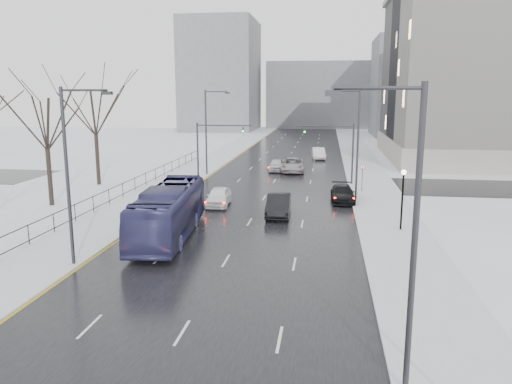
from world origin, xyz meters
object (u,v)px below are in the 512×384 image
at_px(streetlight_l_far, 208,128).
at_px(no_uturn_sign, 363,169).
at_px(sedan_right_near, 279,205).
at_px(streetlight_r_mid, 355,139).
at_px(sedan_center_near, 219,196).
at_px(tree_park_e, 99,185).
at_px(bus, 169,211).
at_px(mast_signal_left, 207,145).
at_px(sedan_right_cross, 293,165).
at_px(tree_park_d, 52,206).
at_px(streetlight_r_near, 408,228).
at_px(streetlight_l_near, 71,168).
at_px(lamppost_r_mid, 403,191).
at_px(sedan_right_distant, 319,153).
at_px(mast_signal_right, 343,147).
at_px(sedan_center_far, 276,165).
at_px(sedan_right_far, 343,194).

bearing_deg(streetlight_l_far, no_uturn_sign, -24.73).
bearing_deg(sedan_right_near, streetlight_l_far, 116.48).
height_order(streetlight_r_mid, sedan_center_near, streetlight_r_mid).
distance_m(tree_park_e, bus, 22.16).
relative_size(streetlight_l_far, sedan_right_near, 1.93).
height_order(tree_park_e, sedan_right_near, tree_park_e).
relative_size(tree_park_e, mast_signal_left, 2.08).
height_order(streetlight_r_mid, sedan_right_cross, streetlight_r_mid).
height_order(tree_park_d, bus, tree_park_d).
relative_size(streetlight_r_near, streetlight_l_near, 1.00).
height_order(lamppost_r_mid, sedan_right_distant, lamppost_r_mid).
distance_m(mast_signal_right, sedan_right_cross, 10.42).
distance_m(tree_park_d, sedan_right_cross, 29.36).
xyz_separation_m(streetlight_r_near, sedan_right_cross, (-6.62, 46.06, -4.72)).
relative_size(streetlight_r_mid, sedan_center_far, 2.25).
bearing_deg(bus, tree_park_e, 122.10).
bearing_deg(streetlight_l_far, mast_signal_right, -14.48).
distance_m(streetlight_l_far, lamppost_r_mid, 29.30).
height_order(tree_park_d, mast_signal_left, mast_signal_left).
height_order(mast_signal_left, sedan_center_near, mast_signal_left).
relative_size(streetlight_l_near, no_uturn_sign, 3.70).
distance_m(streetlight_r_near, sedan_right_distant, 59.19).
relative_size(streetlight_r_near, mast_signal_left, 1.54).
bearing_deg(mast_signal_left, sedan_right_near, -57.61).
distance_m(tree_park_d, streetlight_r_mid, 27.24).
bearing_deg(streetlight_l_far, tree_park_d, -118.15).
bearing_deg(lamppost_r_mid, bus, -167.31).
xyz_separation_m(streetlight_l_near, sedan_right_near, (10.15, 13.32, -4.72)).
relative_size(tree_park_d, sedan_center_far, 2.81).
xyz_separation_m(bus, sedan_right_cross, (6.35, 29.61, -0.88)).
height_order(mast_signal_left, bus, mast_signal_left).
height_order(no_uturn_sign, sedan_center_near, no_uturn_sign).
xyz_separation_m(streetlight_l_near, mast_signal_right, (15.49, 28.00, -1.51)).
bearing_deg(sedan_right_near, tree_park_d, 175.99).
relative_size(tree_park_d, streetlight_r_mid, 1.25).
bearing_deg(sedan_center_far, sedan_right_far, -67.08).
bearing_deg(streetlight_l_far, streetlight_l_near, -90.00).
height_order(streetlight_l_near, sedan_right_far, streetlight_l_near).
relative_size(streetlight_r_near, streetlight_r_mid, 1.00).
distance_m(sedan_right_cross, sedan_right_far, 17.67).
distance_m(lamppost_r_mid, sedan_right_near, 9.82).
bearing_deg(bus, streetlight_l_far, 92.26).
xyz_separation_m(tree_park_d, lamppost_r_mid, (28.80, -4.00, 2.94)).
height_order(lamppost_r_mid, sedan_center_far, lamppost_r_mid).
distance_m(no_uturn_sign, sedan_right_near, 12.96).
distance_m(streetlight_r_near, no_uturn_sign, 34.18).
height_order(streetlight_r_mid, bus, streetlight_r_mid).
height_order(streetlight_l_far, sedan_center_near, streetlight_l_far).
bearing_deg(sedan_right_distant, sedan_center_near, -108.94).
distance_m(streetlight_r_mid, no_uturn_sign, 5.30).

